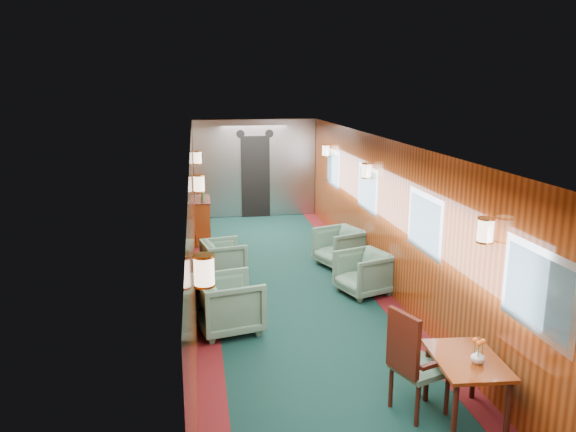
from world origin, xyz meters
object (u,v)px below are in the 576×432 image
object	(u,v)px
armchair_right_near	(364,273)
armchair_right_far	(339,247)
dining_table	(467,368)
armchair_left_near	(229,304)
credenza	(203,220)
armchair_left_far	(224,259)
side_chair	(413,359)

from	to	relation	value
armchair_right_near	armchair_right_far	xyz separation A→B (m)	(-0.02, 1.43, 0.01)
dining_table	armchair_left_near	distance (m)	3.26
credenza	armchair_right_near	size ratio (longest dim) A/B	1.59
armchair_right_far	credenza	bearing A→B (deg)	-150.66
dining_table	armchair_left_near	size ratio (longest dim) A/B	1.13
dining_table	armchair_left_near	world-z (taller)	armchair_left_near
dining_table	armchair_left_far	xyz separation A→B (m)	(-2.09, 4.65, -0.24)
armchair_left_far	armchair_right_near	bearing A→B (deg)	-130.08
armchair_left_near	armchair_right_near	bearing A→B (deg)	-77.33
armchair_left_far	armchair_right_near	distance (m)	2.42
credenza	armchair_left_far	size ratio (longest dim) A/B	1.69
dining_table	credenza	distance (m)	7.36
credenza	armchair_left_far	world-z (taller)	credenza
armchair_left_far	armchair_right_near	xyz separation A→B (m)	(2.12, -1.17, 0.02)
credenza	armchair_right_far	bearing A→B (deg)	-40.34
side_chair	armchair_left_near	size ratio (longest dim) A/B	1.33
side_chair	credenza	distance (m)	7.03
side_chair	armchair_right_far	size ratio (longest dim) A/B	1.45
armchair_right_near	armchair_left_near	bearing A→B (deg)	-83.83
armchair_right_near	side_chair	bearing A→B (deg)	-27.76
credenza	armchair_right_far	size ratio (longest dim) A/B	1.55
armchair_left_near	side_chair	bearing A→B (deg)	-156.18
side_chair	armchair_right_far	world-z (taller)	side_chair
armchair_left_far	armchair_right_far	world-z (taller)	armchair_right_far
dining_table	side_chair	size ratio (longest dim) A/B	0.85
dining_table	credenza	world-z (taller)	credenza
side_chair	armchair_right_near	distance (m)	3.32
armchair_left_near	armchair_right_near	world-z (taller)	armchair_left_near
credenza	armchair_right_near	bearing A→B (deg)	-55.04
armchair_left_near	armchair_right_far	bearing A→B (deg)	-53.67
side_chair	armchair_left_far	world-z (taller)	side_chair
armchair_left_near	credenza	bearing A→B (deg)	-9.06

